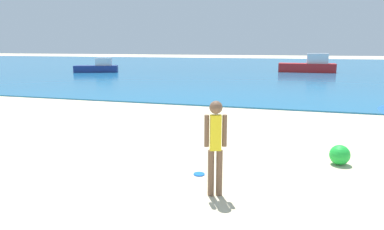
% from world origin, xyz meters
% --- Properties ---
extents(water, '(160.00, 60.00, 0.06)m').
position_xyz_m(water, '(0.00, 43.08, 0.03)').
color(water, '#1E6B9E').
rests_on(water, ground).
extents(person_standing, '(0.36, 0.22, 1.62)m').
position_xyz_m(person_standing, '(1.20, 4.44, 0.92)').
color(person_standing, brown).
rests_on(person_standing, ground).
extents(frisbee, '(0.22, 0.22, 0.03)m').
position_xyz_m(frisbee, '(0.68, 5.30, 0.01)').
color(frisbee, blue).
rests_on(frisbee, ground).
extents(boat_near, '(4.16, 2.71, 1.35)m').
position_xyz_m(boat_near, '(-15.79, 28.50, 0.53)').
color(boat_near, navy).
rests_on(boat_near, water).
extents(boat_far, '(5.18, 1.71, 1.76)m').
position_xyz_m(boat_far, '(3.35, 34.40, 0.67)').
color(boat_far, red).
rests_on(boat_far, water).
extents(beach_ball, '(0.43, 0.43, 0.43)m').
position_xyz_m(beach_ball, '(3.38, 6.75, 0.21)').
color(beach_ball, green).
rests_on(beach_ball, ground).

